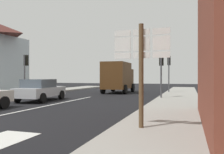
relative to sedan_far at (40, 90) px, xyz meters
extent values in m
plane|color=black|center=(1.98, 1.95, -0.76)|extent=(80.00, 80.00, 0.00)
cube|color=gray|center=(8.82, -0.05, -0.69)|extent=(2.93, 44.00, 0.14)
cube|color=silver|center=(1.98, -2.05, -0.75)|extent=(0.16, 12.00, 0.01)
cube|color=silver|center=(-10.68, 7.96, -0.41)|extent=(5.08, 1.20, 0.70)
cylinder|color=black|center=(0.60, -3.99, -0.44)|extent=(0.22, 0.64, 0.64)
cube|color=#B7BABF|center=(-0.01, 0.07, -0.14)|extent=(2.12, 4.34, 0.60)
cube|color=#47515B|center=(0.02, -0.18, 0.43)|extent=(1.73, 2.23, 0.55)
cylinder|color=black|center=(-1.00, 1.33, -0.44)|extent=(0.28, 0.66, 0.64)
cylinder|color=black|center=(0.74, 1.49, -0.44)|extent=(0.28, 0.66, 0.64)
cylinder|color=black|center=(-0.76, -1.36, -0.44)|extent=(0.28, 0.66, 0.64)
cylinder|color=black|center=(0.99, -1.20, -0.44)|extent=(0.28, 0.66, 0.64)
cube|color=#4C2D14|center=(2.73, 8.76, 0.99)|extent=(2.25, 3.73, 2.60)
cube|color=#4C2D14|center=(2.70, 11.26, 0.69)|extent=(2.11, 1.33, 2.00)
cube|color=#47515B|center=(2.70, 11.31, 1.49)|extent=(1.76, 0.12, 0.70)
cylinder|color=black|center=(1.60, 11.20, -0.31)|extent=(0.29, 0.90, 0.90)
cylinder|color=black|center=(3.80, 11.23, -0.31)|extent=(0.29, 0.90, 0.90)
cylinder|color=black|center=(1.65, 7.80, -0.31)|extent=(0.29, 0.90, 0.90)
cylinder|color=black|center=(3.85, 7.83, -0.31)|extent=(0.29, 0.90, 0.90)
cylinder|color=brown|center=(8.23, -6.89, 0.84)|extent=(0.14, 0.14, 3.20)
cube|color=white|center=(7.65, -6.84, 2.20)|extent=(0.50, 0.03, 0.18)
cube|color=black|center=(7.65, -6.82, 2.20)|extent=(0.43, 0.01, 0.13)
cube|color=white|center=(7.65, -6.84, 1.86)|extent=(0.50, 0.03, 0.42)
cube|color=black|center=(7.65, -6.82, 1.86)|extent=(0.43, 0.01, 0.32)
cube|color=white|center=(7.65, -6.84, 1.52)|extent=(0.50, 0.03, 0.18)
cube|color=black|center=(7.65, -6.82, 1.52)|extent=(0.43, 0.01, 0.13)
cube|color=white|center=(8.23, -6.84, 2.20)|extent=(0.50, 0.03, 0.18)
cube|color=black|center=(8.23, -6.82, 2.20)|extent=(0.43, 0.01, 0.13)
cube|color=white|center=(8.23, -6.84, 1.86)|extent=(0.50, 0.03, 0.42)
cube|color=black|center=(8.23, -6.82, 1.86)|extent=(0.43, 0.01, 0.32)
cube|color=white|center=(8.23, -6.84, 1.52)|extent=(0.50, 0.03, 0.18)
cube|color=black|center=(8.23, -6.82, 1.52)|extent=(0.43, 0.01, 0.13)
cube|color=white|center=(8.81, -6.84, 2.20)|extent=(0.50, 0.03, 0.18)
cube|color=black|center=(8.81, -6.82, 2.20)|extent=(0.43, 0.01, 0.13)
cube|color=white|center=(8.81, -6.84, 1.86)|extent=(0.50, 0.03, 0.42)
cube|color=black|center=(8.81, -6.82, 1.86)|extent=(0.43, 0.01, 0.32)
cube|color=white|center=(8.81, -6.84, 1.52)|extent=(0.50, 0.03, 0.18)
cube|color=black|center=(8.81, -6.82, 1.52)|extent=(0.43, 0.01, 0.13)
cylinder|color=#47474C|center=(-3.69, 3.08, 0.98)|extent=(0.12, 0.12, 3.49)
cube|color=black|center=(-3.69, 3.28, 2.27)|extent=(0.30, 0.28, 0.90)
sphere|color=#360303|center=(-3.69, 3.42, 2.54)|extent=(0.18, 0.18, 0.18)
sphere|color=#3C2303|center=(-3.69, 3.42, 2.26)|extent=(0.18, 0.18, 0.18)
sphere|color=#0CA526|center=(-3.69, 3.42, 1.98)|extent=(0.18, 0.18, 0.18)
cylinder|color=#47474C|center=(7.66, 10.39, 1.08)|extent=(0.12, 0.12, 3.69)
cube|color=black|center=(7.66, 10.59, 2.48)|extent=(0.30, 0.28, 0.90)
sphere|color=#360303|center=(7.66, 10.73, 2.75)|extent=(0.18, 0.18, 0.18)
sphere|color=#3C2303|center=(7.66, 10.73, 2.47)|extent=(0.18, 0.18, 0.18)
sphere|color=#0CA526|center=(7.66, 10.73, 2.19)|extent=(0.18, 0.18, 0.18)
cylinder|color=#47474C|center=(7.66, 3.54, 0.91)|extent=(0.12, 0.12, 3.34)
cube|color=black|center=(7.66, 3.74, 2.13)|extent=(0.30, 0.28, 0.90)
sphere|color=#360303|center=(7.66, 3.88, 2.40)|extent=(0.18, 0.18, 0.18)
sphere|color=#3C2303|center=(7.66, 3.88, 2.12)|extent=(0.18, 0.18, 0.18)
sphere|color=#0CA526|center=(7.66, 3.88, 1.84)|extent=(0.18, 0.18, 0.18)
camera|label=1|loc=(9.58, -13.84, 0.88)|focal=38.28mm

